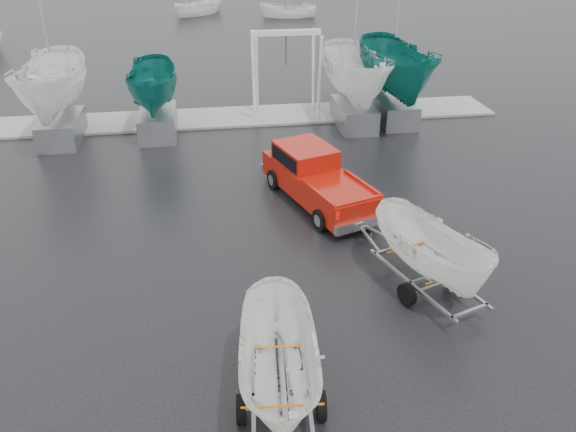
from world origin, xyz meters
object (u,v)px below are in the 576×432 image
(trailer_parked, at_px, (280,311))
(boat_hoist, at_px, (286,61))
(pickup_truck, at_px, (314,175))
(trailer_hitched, at_px, (437,208))

(trailer_parked, relative_size, boat_hoist, 1.15)
(trailer_parked, bearing_deg, pickup_truck, 80.28)
(pickup_truck, xyz_separation_m, boat_hoist, (0.37, 9.28, 1.74))
(trailer_parked, xyz_separation_m, boat_hoist, (2.83, 18.61, 0.10))
(pickup_truck, distance_m, trailer_parked, 9.78)
(trailer_hitched, bearing_deg, trailer_parked, -160.12)
(trailer_hitched, relative_size, boat_hoist, 1.13)
(pickup_truck, bearing_deg, trailer_hitched, -90.00)
(boat_hoist, bearing_deg, trailer_parked, -98.66)
(boat_hoist, bearing_deg, trailer_hitched, -84.07)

